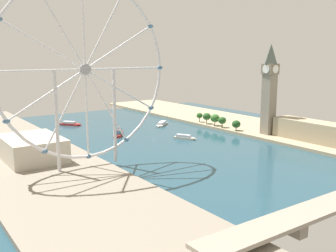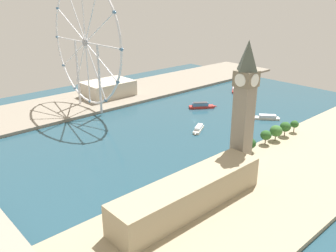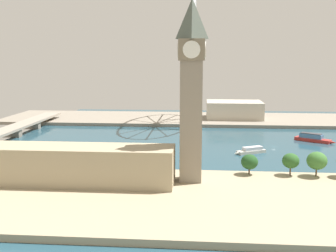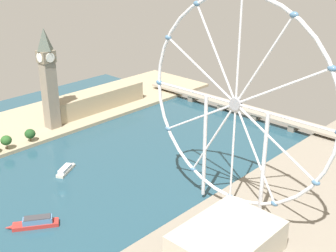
# 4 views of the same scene
# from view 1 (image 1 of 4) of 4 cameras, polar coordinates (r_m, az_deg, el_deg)

# --- Properties ---
(ground_plane) EXTENTS (419.96, 419.96, 0.00)m
(ground_plane) POSITION_cam_1_polar(r_m,az_deg,el_deg) (385.71, -2.09, -1.86)
(ground_plane) COLOR #234756
(riverbank_left) EXTENTS (90.00, 520.00, 3.00)m
(riverbank_left) POSITION_cam_1_polar(r_m,az_deg,el_deg) (464.09, 10.95, 0.26)
(riverbank_left) COLOR tan
(riverbank_left) RESTS_ON ground_plane
(riverbank_right) EXTENTS (90.00, 520.00, 3.00)m
(riverbank_right) POSITION_cam_1_polar(r_m,az_deg,el_deg) (336.02, -20.31, -4.14)
(riverbank_right) COLOR gray
(riverbank_right) RESTS_ON ground_plane
(clock_tower) EXTENTS (13.51, 13.51, 89.67)m
(clock_tower) POSITION_cam_1_polar(r_m,az_deg,el_deg) (400.03, 14.68, 5.43)
(clock_tower) COLOR gray
(clock_tower) RESTS_ON riverbank_left
(parliament_block) EXTENTS (22.00, 102.86, 18.55)m
(parliament_block) POSITION_cam_1_polar(r_m,az_deg,el_deg) (377.51, 22.20, -1.02)
(parliament_block) COLOR tan
(parliament_block) RESTS_ON riverbank_left
(tree_row_embankment) EXTENTS (10.82, 71.20, 13.12)m
(tree_row_embankment) POSITION_cam_1_polar(r_m,az_deg,el_deg) (438.90, 7.17, 1.03)
(tree_row_embankment) COLOR #513823
(tree_row_embankment) RESTS_ON riverbank_left
(ferris_wheel) EXTENTS (129.51, 3.20, 133.33)m
(ferris_wheel) POSITION_cam_1_polar(r_m,az_deg,el_deg) (277.33, -12.08, 7.99)
(ferris_wheel) COLOR silver
(ferris_wheel) RESTS_ON riverbank_right
(riverside_hall) EXTENTS (40.37, 56.57, 17.48)m
(riverside_hall) POSITION_cam_1_polar(r_m,az_deg,el_deg) (315.17, -19.35, -3.10)
(riverside_hall) COLOR #BCB29E
(riverside_hall) RESTS_ON riverbank_right
(tour_boat_0) EXTENTS (26.34, 23.20, 4.51)m
(tour_boat_0) POSITION_cam_1_polar(r_m,az_deg,el_deg) (456.03, -0.91, 0.32)
(tour_boat_0) COLOR beige
(tour_boat_0) RESTS_ON ground_plane
(tour_boat_1) EXTENTS (22.01, 28.79, 6.45)m
(tour_boat_1) POSITION_cam_1_polar(r_m,az_deg,el_deg) (402.88, -7.31, -1.02)
(tour_boat_1) COLOR #B22D28
(tour_boat_1) RESTS_ON ground_plane
(tour_boat_2) EXTENTS (20.44, 25.75, 4.64)m
(tour_boat_2) POSITION_cam_1_polar(r_m,az_deg,el_deg) (471.22, -14.18, 0.34)
(tour_boat_2) COLOR #B22D28
(tour_boat_2) RESTS_ON ground_plane
(tour_boat_3) EXTENTS (15.20, 23.25, 4.52)m
(tour_boat_3) POSITION_cam_1_polar(r_m,az_deg,el_deg) (383.18, 2.43, -1.66)
(tour_boat_3) COLOR beige
(tour_boat_3) RESTS_ON ground_plane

